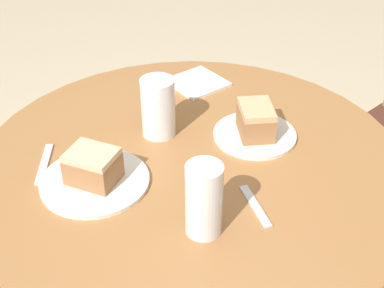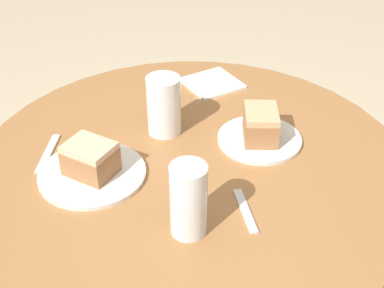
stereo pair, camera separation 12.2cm
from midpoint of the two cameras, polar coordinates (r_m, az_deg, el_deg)
table at (r=1.38m, az=-2.56°, el=-8.64°), size 1.02×1.02×0.76m
plate_near at (r=1.20m, az=-13.22°, el=-4.00°), size 0.24×0.24×0.01m
plate_far at (r=1.32m, az=4.08°, el=0.90°), size 0.21×0.21×0.01m
cake_slice_near at (r=1.18m, az=-13.49°, el=-2.42°), size 0.13×0.13×0.07m
cake_slice_far at (r=1.30m, az=4.16°, el=2.48°), size 0.13×0.12×0.08m
glass_lemonade at (r=1.02m, az=-2.19°, el=-6.35°), size 0.07×0.07×0.16m
glass_water at (r=1.31m, az=-6.31°, el=3.45°), size 0.08×0.08×0.15m
napkin_stack at (r=1.55m, az=-1.71°, el=6.51°), size 0.15×0.15×0.01m
fork at (r=1.29m, az=-18.14°, el=-2.13°), size 0.14×0.09×0.00m
spoon at (r=1.11m, az=3.64°, el=-6.74°), size 0.13×0.06×0.00m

